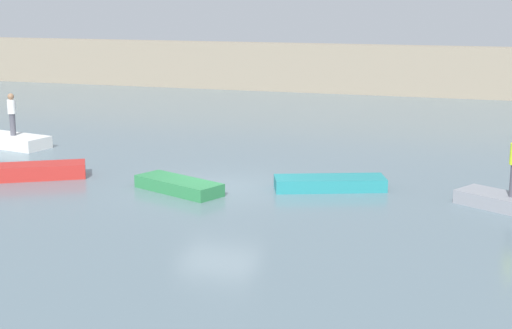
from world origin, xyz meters
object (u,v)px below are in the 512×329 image
Objects in this scene: rowboat_white at (14,141)px; rowboat_teal at (330,183)px; rowboat_grey at (512,203)px; rowboat_green at (179,186)px; rowboat_red at (41,171)px; person_white_shirt at (12,112)px.

rowboat_teal is at bearing -0.15° from rowboat_white.
rowboat_grey is (5.37, -0.76, -0.00)m from rowboat_teal.
rowboat_white is 10.11m from rowboat_green.
rowboat_white is 0.85× the size of rowboat_teal.
rowboat_grey is at bearing -27.59° from rowboat_red.
rowboat_grey is at bearing 1.01° from rowboat_white.
rowboat_white is at bearing 90.00° from person_white_shirt.
person_white_shirt is (-9.03, 4.55, 1.22)m from rowboat_green.
rowboat_teal is 1.09× the size of rowboat_grey.
rowboat_red is 14.81m from rowboat_grey.
rowboat_teal is at bearing -21.69° from rowboat_red.
rowboat_red is 0.84× the size of rowboat_teal.
person_white_shirt reaches higher than rowboat_white.
person_white_shirt reaches higher than rowboat_teal.
rowboat_white is at bearing 176.66° from rowboat_green.
rowboat_red is at bearing 167.75° from rowboat_teal.
rowboat_green is 9.79m from rowboat_grey.
person_white_shirt is (-13.41, 2.90, 1.21)m from rowboat_teal.
person_white_shirt is at bearing -161.23° from rowboat_grey.
rowboat_grey is 19.17m from person_white_shirt.
rowboat_red is 5.94m from person_white_shirt.
rowboat_red is 0.97× the size of rowboat_green.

